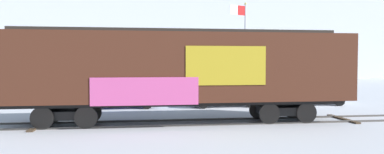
% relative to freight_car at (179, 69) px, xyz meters
% --- Properties ---
extents(ground_plane, '(260.00, 260.00, 0.00)m').
position_rel_freight_car_xyz_m(ground_plane, '(0.13, 0.00, -2.40)').
color(ground_plane, '#B2B5BC').
extents(track, '(60.02, 3.57, 0.08)m').
position_rel_freight_car_xyz_m(track, '(0.71, -0.02, -2.36)').
color(track, '#4C4742').
rests_on(track, ground_plane).
extents(freight_car, '(15.04, 3.48, 4.16)m').
position_rel_freight_car_xyz_m(freight_car, '(0.00, 0.00, 0.00)').
color(freight_car, '#472316').
rests_on(freight_car, ground_plane).
extents(flagpole, '(1.42, 0.60, 7.17)m').
position_rel_freight_car_xyz_m(flagpole, '(6.12, 10.24, 2.17)').
color(flagpole, silver).
rests_on(flagpole, ground_plane).
extents(hillside, '(117.98, 32.52, 18.61)m').
position_rel_freight_car_xyz_m(hillside, '(0.19, 57.08, 4.54)').
color(hillside, silver).
rests_on(hillside, ground_plane).
extents(parked_car_blue, '(4.42, 1.94, 1.68)m').
position_rel_freight_car_xyz_m(parked_car_blue, '(-2.73, 5.93, -1.56)').
color(parked_car_blue, navy).
rests_on(parked_car_blue, ground_plane).
extents(parked_car_silver, '(4.31, 2.06, 1.71)m').
position_rel_freight_car_xyz_m(parked_car_silver, '(3.37, 5.72, -1.58)').
color(parked_car_silver, '#B7BABF').
rests_on(parked_car_silver, ground_plane).
extents(parked_car_white, '(4.31, 2.22, 1.55)m').
position_rel_freight_car_xyz_m(parked_car_white, '(9.22, 5.67, -1.63)').
color(parked_car_white, silver).
rests_on(parked_car_white, ground_plane).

